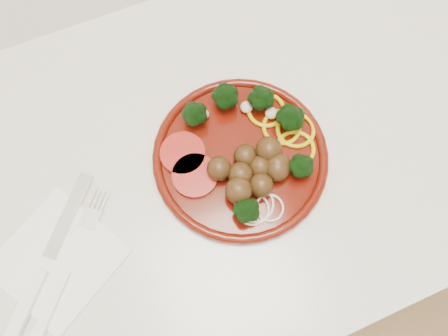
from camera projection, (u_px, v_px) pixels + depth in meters
name	position (u px, v px, depth m)	size (l,w,h in m)	color
counter	(150.00, 249.00, 1.04)	(2.40, 0.60, 0.90)	silver
plate	(245.00, 154.00, 0.63)	(0.26, 0.26, 0.05)	#480D05
napkin	(58.00, 259.00, 0.59)	(0.14, 0.14, 0.00)	white
knife	(41.00, 275.00, 0.58)	(0.17, 0.19, 0.01)	silver
fork	(60.00, 285.00, 0.57)	(0.15, 0.17, 0.01)	white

